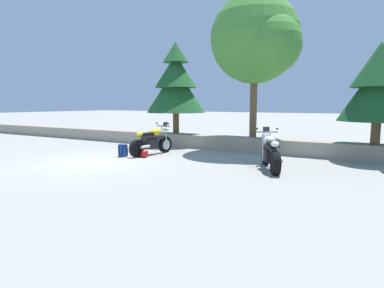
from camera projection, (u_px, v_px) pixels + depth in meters
name	position (u px, v px, depth m)	size (l,w,h in m)	color
ground_plane	(92.00, 162.00, 10.52)	(120.00, 120.00, 0.00)	gray
stone_wall	(173.00, 139.00, 14.60)	(36.00, 0.80, 0.55)	gray
motorcycle_yellow_near_left	(152.00, 142.00, 11.95)	(0.67, 2.06, 1.18)	black
motorcycle_white_centre	(270.00, 153.00, 9.26)	(1.16, 1.90, 1.18)	black
rider_backpack	(123.00, 150.00, 11.53)	(0.32, 0.29, 0.47)	navy
rider_helmet	(144.00, 153.00, 11.38)	(0.28, 0.28, 0.28)	#B21919
pine_tree_far_left	(176.00, 83.00, 14.52)	(2.64, 2.64, 4.05)	brown
leafy_tree_mid_left	(258.00, 40.00, 12.33)	(3.62, 3.45, 5.55)	brown
pine_tree_mid_right	(379.00, 84.00, 10.32)	(2.42, 2.42, 3.28)	brown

